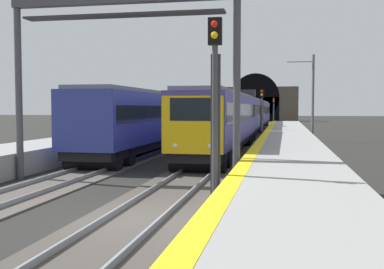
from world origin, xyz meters
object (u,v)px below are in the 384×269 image
(train_main_approaching, at_px, (247,114))
(railway_signal_near, at_px, (215,100))
(railway_signal_far, at_px, (274,108))
(catenary_mast_near, at_px, (312,97))
(train_adjacent_platform, at_px, (199,114))
(railway_signal_mid, at_px, (262,110))
(overhead_signal_gantry, at_px, (122,40))

(train_main_approaching, bearing_deg, railway_signal_near, 3.24)
(railway_signal_far, xyz_separation_m, catenary_mast_near, (-47.75, -4.31, 0.94))
(train_adjacent_platform, xyz_separation_m, railway_signal_near, (-35.02, -6.76, 0.90))
(railway_signal_mid, height_order, railway_signal_far, railway_signal_far)
(railway_signal_mid, relative_size, catenary_mast_near, 0.60)
(train_adjacent_platform, xyz_separation_m, overhead_signal_gantry, (-30.51, -2.46, 3.29))
(catenary_mast_near, bearing_deg, train_main_approaching, 43.48)
(train_adjacent_platform, relative_size, overhead_signal_gantry, 6.20)
(train_adjacent_platform, bearing_deg, railway_signal_near, -168.72)
(train_main_approaching, height_order, railway_signal_far, railway_signal_far)
(train_main_approaching, xyz_separation_m, railway_signal_mid, (-7.14, -1.83, 0.47))
(railway_signal_mid, distance_m, catenary_mast_near, 4.52)
(train_main_approaching, xyz_separation_m, train_adjacent_platform, (-0.59, 4.93, 0.03))
(railway_signal_near, relative_size, overhead_signal_gantry, 0.59)
(overhead_signal_gantry, bearing_deg, railway_signal_far, -3.40)
(train_adjacent_platform, distance_m, railway_signal_near, 35.67)
(railway_signal_near, xyz_separation_m, railway_signal_mid, (28.47, -0.00, -0.47))
(train_adjacent_platform, relative_size, catenary_mast_near, 7.59)
(railway_signal_near, relative_size, catenary_mast_near, 0.72)
(railway_signal_near, xyz_separation_m, catenary_mast_near, (29.13, -4.31, 0.71))
(train_main_approaching, distance_m, train_adjacent_platform, 4.96)
(railway_signal_near, xyz_separation_m, overhead_signal_gantry, (4.51, 4.30, 2.39))
(train_adjacent_platform, bearing_deg, railway_signal_far, -8.82)
(railway_signal_far, distance_m, catenary_mast_near, 47.95)
(railway_signal_mid, relative_size, overhead_signal_gantry, 0.49)
(railway_signal_near, distance_m, overhead_signal_gantry, 6.67)
(train_adjacent_platform, height_order, catenary_mast_near, catenary_mast_near)
(railway_signal_far, bearing_deg, overhead_signal_gantry, -3.40)
(railway_signal_mid, bearing_deg, catenary_mast_near, 98.77)
(railway_signal_far, relative_size, catenary_mast_near, 0.64)
(train_main_approaching, relative_size, railway_signal_mid, 12.94)
(train_main_approaching, distance_m, railway_signal_near, 35.67)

